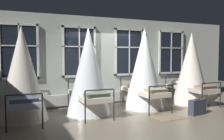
{
  "coord_description": "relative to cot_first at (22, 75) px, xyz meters",
  "views": [
    {
      "loc": [
        -3.1,
        -6.59,
        1.74
      ],
      "look_at": [
        -0.22,
        0.04,
        1.28
      ],
      "focal_mm": 37.85,
      "sensor_mm": 36.0,
      "label": 1
    }
  ],
  "objects": [
    {
      "name": "window_bank",
      "position": [
        2.8,
        1.07,
        -0.12
      ],
      "size": [
        6.82,
        0.1,
        2.63
      ],
      "color": "black",
      "rests_on": "ground"
    },
    {
      "name": "suitcase_dark",
      "position": [
        4.69,
        -1.4,
        -0.99
      ],
      "size": [
        0.58,
        0.29,
        0.47
      ],
      "rotation": [
        0.0,
        0.0,
        0.14
      ],
      "color": "#2D3342",
      "rests_on": "ground"
    },
    {
      "name": "ground",
      "position": [
        2.8,
        -0.05,
        -1.22
      ],
      "size": [
        19.9,
        19.9,
        0.0
      ],
      "primitive_type": "plane",
      "color": "gray"
    },
    {
      "name": "rug_third",
      "position": [
        3.75,
        -1.36,
        -1.21
      ],
      "size": [
        0.8,
        0.56,
        0.01
      ],
      "primitive_type": "cube",
      "rotation": [
        0.0,
        0.0,
        -0.0
      ],
      "color": "#8E7A5B",
      "rests_on": "ground"
    },
    {
      "name": "back_wall_with_windows",
      "position": [
        2.8,
        1.19,
        0.31
      ],
      "size": [
        10.95,
        0.1,
        3.06
      ],
      "primitive_type": "cube",
      "color": "#B2B7AD",
      "rests_on": "ground"
    },
    {
      "name": "cot_second",
      "position": [
        1.82,
        -0.02,
        0.02
      ],
      "size": [
        1.31,
        1.96,
        2.56
      ],
      "rotation": [
        0.0,
        0.0,
        1.56
      ],
      "color": "black",
      "rests_on": "ground"
    },
    {
      "name": "cot_first",
      "position": [
        0.0,
        0.0,
        0.0
      ],
      "size": [
        1.31,
        1.96,
        2.52
      ],
      "rotation": [
        0.0,
        0.0,
        1.56
      ],
      "color": "black",
      "rests_on": "ground"
    },
    {
      "name": "cot_fourth",
      "position": [
        5.67,
        -0.02,
        0.02
      ],
      "size": [
        1.31,
        1.96,
        2.56
      ],
      "rotation": [
        0.0,
        0.0,
        1.56
      ],
      "color": "black",
      "rests_on": "ground"
    },
    {
      "name": "cot_third",
      "position": [
        3.73,
        -0.0,
        0.05
      ],
      "size": [
        1.31,
        1.97,
        2.62
      ],
      "rotation": [
        0.0,
        0.0,
        1.56
      ],
      "color": "black",
      "rests_on": "ground"
    }
  ]
}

